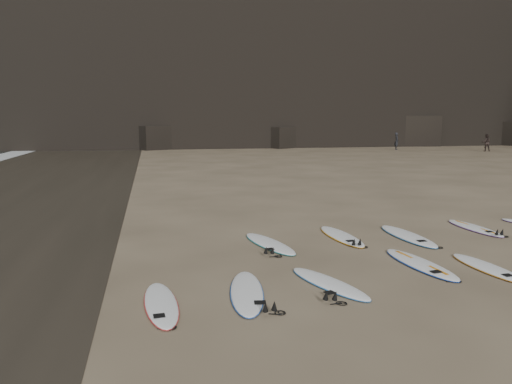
{
  "coord_description": "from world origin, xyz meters",
  "views": [
    {
      "loc": [
        -6.07,
        -9.6,
        3.27
      ],
      "look_at": [
        -3.6,
        2.11,
        1.5
      ],
      "focal_mm": 35.0,
      "sensor_mm": 36.0,
      "label": 1
    }
  ],
  "objects_px": {
    "surfboard_7": "(408,236)",
    "surfboard_5": "(269,243)",
    "surfboard_0": "(247,292)",
    "surfboard_11": "(161,303)",
    "person_a": "(397,141)",
    "surfboard_6": "(341,236)",
    "person_b": "(486,143)",
    "surfboard_3": "(488,267)",
    "surfboard_8": "(474,228)",
    "surfboard_1": "(329,283)",
    "surfboard_2": "(420,263)"
  },
  "relations": [
    {
      "from": "surfboard_5",
      "to": "person_b",
      "type": "bearing_deg",
      "value": 33.25
    },
    {
      "from": "surfboard_0",
      "to": "surfboard_11",
      "type": "relative_size",
      "value": 1.09
    },
    {
      "from": "surfboard_2",
      "to": "person_b",
      "type": "bearing_deg",
      "value": 47.65
    },
    {
      "from": "surfboard_6",
      "to": "person_b",
      "type": "relative_size",
      "value": 1.48
    },
    {
      "from": "surfboard_3",
      "to": "surfboard_5",
      "type": "relative_size",
      "value": 0.91
    },
    {
      "from": "surfboard_1",
      "to": "surfboard_3",
      "type": "relative_size",
      "value": 1.0
    },
    {
      "from": "surfboard_6",
      "to": "surfboard_7",
      "type": "xyz_separation_m",
      "value": [
        1.81,
        -0.36,
        0.0
      ]
    },
    {
      "from": "surfboard_1",
      "to": "surfboard_0",
      "type": "bearing_deg",
      "value": 167.09
    },
    {
      "from": "surfboard_3",
      "to": "surfboard_2",
      "type": "bearing_deg",
      "value": 154.35
    },
    {
      "from": "surfboard_2",
      "to": "surfboard_3",
      "type": "bearing_deg",
      "value": -27.77
    },
    {
      "from": "surfboard_7",
      "to": "surfboard_5",
      "type": "bearing_deg",
      "value": 178.98
    },
    {
      "from": "surfboard_7",
      "to": "surfboard_3",
      "type": "bearing_deg",
      "value": -87.09
    },
    {
      "from": "surfboard_0",
      "to": "person_b",
      "type": "distance_m",
      "value": 47.37
    },
    {
      "from": "surfboard_6",
      "to": "person_b",
      "type": "height_order",
      "value": "person_b"
    },
    {
      "from": "surfboard_8",
      "to": "person_b",
      "type": "relative_size",
      "value": 1.4
    },
    {
      "from": "surfboard_11",
      "to": "surfboard_5",
      "type": "bearing_deg",
      "value": 48.85
    },
    {
      "from": "surfboard_0",
      "to": "surfboard_11",
      "type": "height_order",
      "value": "surfboard_0"
    },
    {
      "from": "surfboard_3",
      "to": "surfboard_11",
      "type": "bearing_deg",
      "value": -176.41
    },
    {
      "from": "surfboard_3",
      "to": "surfboard_6",
      "type": "height_order",
      "value": "surfboard_6"
    },
    {
      "from": "surfboard_0",
      "to": "surfboard_2",
      "type": "relative_size",
      "value": 0.96
    },
    {
      "from": "surfboard_5",
      "to": "surfboard_6",
      "type": "xyz_separation_m",
      "value": [
        2.14,
        0.39,
        0.0
      ]
    },
    {
      "from": "surfboard_7",
      "to": "surfboard_6",
      "type": "bearing_deg",
      "value": 167.34
    },
    {
      "from": "surfboard_5",
      "to": "person_b",
      "type": "relative_size",
      "value": 1.47
    },
    {
      "from": "surfboard_1",
      "to": "surfboard_6",
      "type": "height_order",
      "value": "surfboard_6"
    },
    {
      "from": "surfboard_3",
      "to": "person_b",
      "type": "height_order",
      "value": "person_b"
    },
    {
      "from": "surfboard_2",
      "to": "surfboard_6",
      "type": "bearing_deg",
      "value": 100.31
    },
    {
      "from": "surfboard_1",
      "to": "surfboard_6",
      "type": "bearing_deg",
      "value": 46.54
    },
    {
      "from": "surfboard_0",
      "to": "person_b",
      "type": "bearing_deg",
      "value": 57.39
    },
    {
      "from": "surfboard_0",
      "to": "person_a",
      "type": "height_order",
      "value": "person_a"
    },
    {
      "from": "surfboard_5",
      "to": "person_a",
      "type": "height_order",
      "value": "person_a"
    },
    {
      "from": "surfboard_3",
      "to": "person_a",
      "type": "relative_size",
      "value": 1.29
    },
    {
      "from": "surfboard_3",
      "to": "person_a",
      "type": "distance_m",
      "value": 43.36
    },
    {
      "from": "surfboard_3",
      "to": "person_a",
      "type": "height_order",
      "value": "person_a"
    },
    {
      "from": "surfboard_3",
      "to": "person_b",
      "type": "bearing_deg",
      "value": 51.57
    },
    {
      "from": "surfboard_11",
      "to": "person_a",
      "type": "distance_m",
      "value": 47.36
    },
    {
      "from": "surfboard_8",
      "to": "surfboard_11",
      "type": "relative_size",
      "value": 1.06
    },
    {
      "from": "surfboard_6",
      "to": "surfboard_7",
      "type": "distance_m",
      "value": 1.84
    },
    {
      "from": "surfboard_0",
      "to": "surfboard_1",
      "type": "xyz_separation_m",
      "value": [
        1.69,
        0.17,
        -0.0
      ]
    },
    {
      "from": "surfboard_1",
      "to": "person_b",
      "type": "xyz_separation_m",
      "value": [
        29.63,
        35.37,
        0.83
      ]
    },
    {
      "from": "surfboard_1",
      "to": "surfboard_7",
      "type": "height_order",
      "value": "surfboard_7"
    },
    {
      "from": "surfboard_6",
      "to": "surfboard_3",
      "type": "bearing_deg",
      "value": -61.77
    },
    {
      "from": "surfboard_5",
      "to": "surfboard_11",
      "type": "relative_size",
      "value": 1.11
    },
    {
      "from": "surfboard_6",
      "to": "person_a",
      "type": "xyz_separation_m",
      "value": [
        20.31,
        35.88,
        0.85
      ]
    },
    {
      "from": "surfboard_2",
      "to": "surfboard_6",
      "type": "height_order",
      "value": "surfboard_2"
    },
    {
      "from": "person_a",
      "to": "surfboard_7",
      "type": "bearing_deg",
      "value": 166.4
    },
    {
      "from": "surfboard_0",
      "to": "surfboard_5",
      "type": "bearing_deg",
      "value": 78.7
    },
    {
      "from": "surfboard_0",
      "to": "surfboard_6",
      "type": "xyz_separation_m",
      "value": [
        3.41,
        3.86,
        0.0
      ]
    },
    {
      "from": "person_a",
      "to": "surfboard_0",
      "type": "bearing_deg",
      "value": 162.62
    },
    {
      "from": "surfboard_0",
      "to": "surfboard_5",
      "type": "distance_m",
      "value": 3.7
    },
    {
      "from": "surfboard_6",
      "to": "surfboard_1",
      "type": "bearing_deg",
      "value": -117.44
    }
  ]
}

